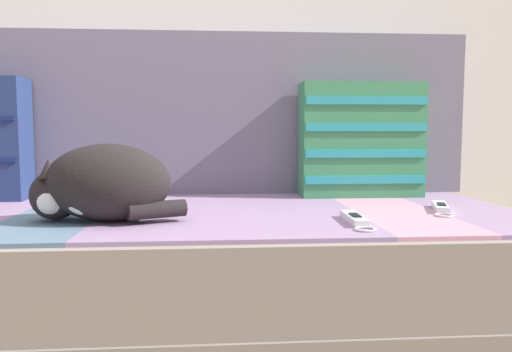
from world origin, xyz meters
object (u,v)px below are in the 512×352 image
at_px(game_remote_far, 355,219).
at_px(sleeping_cat, 100,185).
at_px(game_remote_near, 441,208).
at_px(couch, 152,276).
at_px(throw_pillow_striped, 361,140).

bearing_deg(game_remote_far, sleeping_cat, 173.67).
bearing_deg(sleeping_cat, game_remote_near, 5.60).
height_order(couch, game_remote_near, game_remote_near).
height_order(sleeping_cat, game_remote_near, sleeping_cat).
xyz_separation_m(sleeping_cat, game_remote_near, (0.91, 0.09, -0.08)).
bearing_deg(game_remote_far, throw_pillow_striped, 72.65).
bearing_deg(throw_pillow_striped, game_remote_near, -67.24).
bearing_deg(sleeping_cat, throw_pillow_striped, 28.28).
bearing_deg(couch, game_remote_near, -6.24).
xyz_separation_m(throw_pillow_striped, game_remote_far, (-0.15, -0.49, -0.18)).
xyz_separation_m(couch, game_remote_near, (0.81, -0.09, 0.21)).
distance_m(couch, game_remote_far, 0.62).
height_order(throw_pillow_striped, sleeping_cat, throw_pillow_striped).
xyz_separation_m(throw_pillow_striped, game_remote_near, (0.14, -0.33, -0.18)).
relative_size(throw_pillow_striped, game_remote_near, 2.01).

